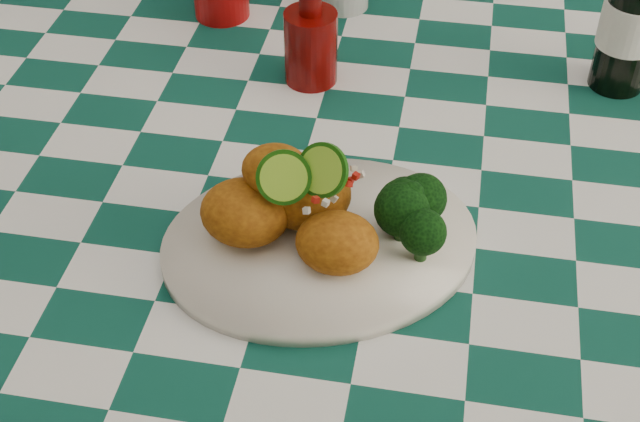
% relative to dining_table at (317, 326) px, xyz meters
% --- Properties ---
extents(dining_table, '(1.66, 1.06, 0.79)m').
position_rel_dining_table_xyz_m(dining_table, '(0.00, 0.00, 0.00)').
color(dining_table, '#0C4538').
rests_on(dining_table, ground).
extents(plate, '(0.40, 0.36, 0.02)m').
position_rel_dining_table_xyz_m(plate, '(0.04, -0.23, 0.40)').
color(plate, white).
rests_on(plate, dining_table).
extents(fried_chicken_pile, '(0.17, 0.13, 0.11)m').
position_rel_dining_table_xyz_m(fried_chicken_pile, '(0.03, -0.23, 0.47)').
color(fried_chicken_pile, '#AC6210').
rests_on(fried_chicken_pile, plate).
extents(broccoli_side, '(0.08, 0.08, 0.06)m').
position_rel_dining_table_xyz_m(broccoli_side, '(0.13, -0.21, 0.44)').
color(broccoli_side, black).
rests_on(broccoli_side, plate).
extents(ketchup_bottle, '(0.09, 0.09, 0.14)m').
position_rel_dining_table_xyz_m(ketchup_bottle, '(-0.02, 0.08, 0.46)').
color(ketchup_bottle, '#5B0604').
rests_on(ketchup_bottle, dining_table).
extents(wooden_chair_left, '(0.54, 0.55, 0.96)m').
position_rel_dining_table_xyz_m(wooden_chair_left, '(-0.28, 0.76, 0.09)').
color(wooden_chair_left, '#472814').
rests_on(wooden_chair_left, ground).
extents(wooden_chair_right, '(0.43, 0.45, 0.82)m').
position_rel_dining_table_xyz_m(wooden_chair_right, '(0.39, 0.67, 0.02)').
color(wooden_chair_right, '#472814').
rests_on(wooden_chair_right, ground).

